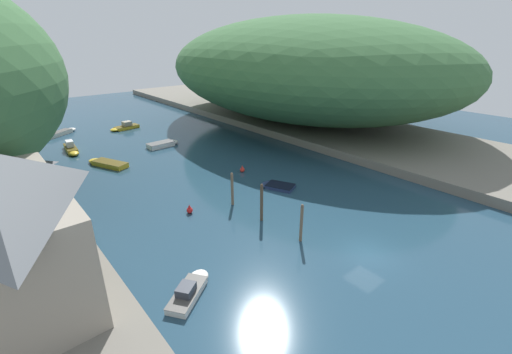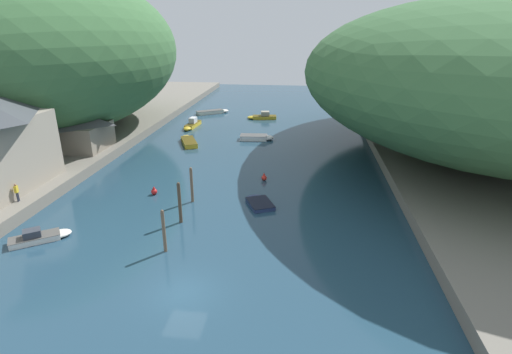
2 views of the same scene
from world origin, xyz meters
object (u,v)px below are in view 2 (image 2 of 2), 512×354
object	(u,v)px
boathouse_shed	(75,128)
channel_buoy_near	(264,177)
boat_red_skiff	(192,125)
boat_far_upstream	(41,237)
person_on_quay	(17,191)
boat_small_dinghy	(214,112)
channel_buoy_far	(154,191)
boat_near_quay	(262,117)
boat_cabin_cruiser	(259,202)
boat_white_cruiser	(188,141)
boat_yellow_tender	(258,137)

from	to	relation	value
boathouse_shed	channel_buoy_near	bearing A→B (deg)	-12.43
boathouse_shed	boat_red_skiff	bearing A→B (deg)	59.62
boat_far_upstream	person_on_quay	xyz separation A→B (m)	(-4.90, 4.41, 1.81)
boat_small_dinghy	boat_red_skiff	bearing A→B (deg)	-39.55
boathouse_shed	channel_buoy_far	world-z (taller)	boathouse_shed
boat_near_quay	channel_buoy_far	distance (m)	36.72
channel_buoy_near	person_on_quay	bearing A→B (deg)	-153.04
boat_cabin_cruiser	boat_far_upstream	bearing A→B (deg)	-175.82
boat_far_upstream	person_on_quay	size ratio (longest dim) A/B	2.66
boat_cabin_cruiser	person_on_quay	world-z (taller)	person_on_quay
boat_near_quay	person_on_quay	distance (m)	45.12
channel_buoy_far	boat_white_cruiser	bearing A→B (deg)	95.68
boat_small_dinghy	channel_buoy_near	xyz separation A→B (m)	(13.32, -34.29, 0.02)
boat_cabin_cruiser	boat_near_quay	bearing A→B (deg)	71.23
boathouse_shed	boat_small_dinghy	world-z (taller)	boathouse_shed
boathouse_shed	boat_red_skiff	world-z (taller)	boathouse_shed
boat_cabin_cruiser	boathouse_shed	bearing A→B (deg)	130.31
boat_cabin_cruiser	boat_near_quay	size ratio (longest dim) A/B	0.78
boat_white_cruiser	channel_buoy_far	distance (m)	18.93
channel_buoy_far	person_on_quay	world-z (taller)	person_on_quay
boat_near_quay	channel_buoy_far	world-z (taller)	boat_near_quay
boat_red_skiff	channel_buoy_far	size ratio (longest dim) A/B	6.61
boat_far_upstream	person_on_quay	bearing A→B (deg)	-167.54
boat_near_quay	channel_buoy_near	distance (m)	31.00
boat_near_quay	boat_red_skiff	world-z (taller)	boat_red_skiff
boat_small_dinghy	channel_buoy_far	distance (m)	39.64
boat_red_skiff	boat_white_cruiser	xyz separation A→B (m)	(2.03, -9.13, -0.16)
channel_buoy_far	person_on_quay	xyz separation A→B (m)	(-10.54, -5.49, 1.78)
boathouse_shed	boat_far_upstream	distance (m)	22.50
boat_far_upstream	boat_white_cruiser	bearing A→B (deg)	137.00
boat_white_cruiser	person_on_quay	xyz separation A→B (m)	(-8.67, -24.33, 1.82)
boat_small_dinghy	boat_yellow_tender	xyz separation A→B (m)	(10.68, -17.82, 0.03)
boat_near_quay	boat_yellow_tender	world-z (taller)	boat_near_quay
boat_near_quay	boat_red_skiff	distance (m)	13.56
boathouse_shed	boat_small_dinghy	bearing A→B (deg)	68.62
boat_cabin_cruiser	channel_buoy_near	distance (m)	6.21
channel_buoy_far	boat_near_quay	bearing A→B (deg)	79.03
boat_small_dinghy	channel_buoy_near	world-z (taller)	channel_buoy_near
boat_far_upstream	boat_cabin_cruiser	bearing A→B (deg)	83.17
boat_near_quay	person_on_quay	bearing A→B (deg)	148.93
channel_buoy_far	boat_small_dinghy	bearing A→B (deg)	93.96
boathouse_shed	boat_yellow_tender	xyz separation A→B (m)	(21.98, 11.05, -3.44)
boat_yellow_tender	channel_buoy_far	distance (m)	23.14
boat_yellow_tender	person_on_quay	size ratio (longest dim) A/B	2.98
boathouse_shed	boat_near_quay	xyz separation A→B (m)	(21.02, 25.37, -3.39)
boat_yellow_tender	person_on_quay	xyz separation A→B (m)	(-18.48, -27.22, 1.78)
boat_red_skiff	boat_white_cruiser	bearing A→B (deg)	107.35
boat_far_upstream	channel_buoy_far	xyz separation A→B (m)	(5.64, 9.90, 0.03)
boat_near_quay	boat_small_dinghy	world-z (taller)	boat_near_quay
boat_small_dinghy	boat_white_cruiser	distance (m)	20.73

